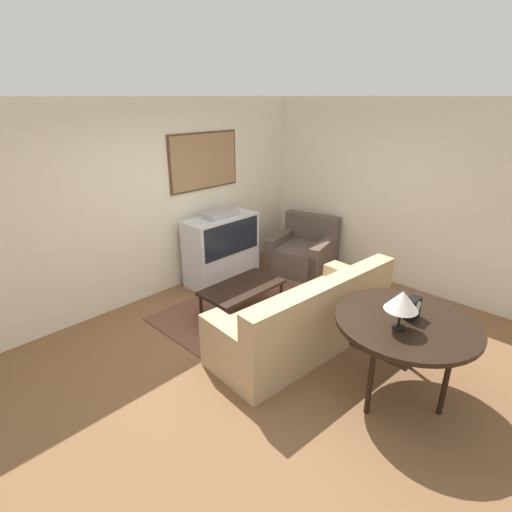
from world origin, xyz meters
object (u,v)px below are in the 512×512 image
tv (222,248)px  couch (306,321)px  armchair (303,253)px  console_table (407,326)px  coffee_table (242,289)px  mantel_clock (413,308)px  table_lamp (402,301)px

tv → couch: 2.10m
armchair → console_table: (-1.74, -2.51, 0.46)m
tv → couch: (-0.52, -2.03, -0.21)m
couch → coffee_table: size_ratio=2.10×
console_table → armchair: bearing=55.3°
armchair → mantel_clock: 3.08m
couch → coffee_table: bearing=-85.0°
console_table → mantel_clock: size_ratio=6.57×
table_lamp → console_table: bearing=0.2°
console_table → table_lamp: bearing=-179.8°
couch → armchair: (1.73, 1.37, -0.04)m
coffee_table → console_table: bearing=-90.0°
tv → armchair: 1.40m
tv → console_table: bearing=-99.4°
armchair → couch: bearing=-64.8°
console_table → mantel_clock: 0.18m
couch → armchair: couch is taller
armchair → coffee_table: (-1.74, -0.34, 0.08)m
tv → armchair: bearing=-28.2°
tv → console_table: tv is taller
tv → coffee_table: tv is taller
armchair → coffee_table: bearing=-92.0°
couch → console_table: size_ratio=1.77×
armchair → mantel_clock: bearing=-46.8°
coffee_table → mantel_clock: (0.07, -2.17, 0.54)m
couch → table_lamp: table_lamp is taller
coffee_table → table_lamp: size_ratio=3.00×
armchair → coffee_table: size_ratio=1.02×
tv → mantel_clock: (-0.46, -3.17, 0.38)m
table_lamp → mantel_clock: bearing=-0.2°
tv → mantel_clock: 3.22m
couch → mantel_clock: bearing=97.8°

